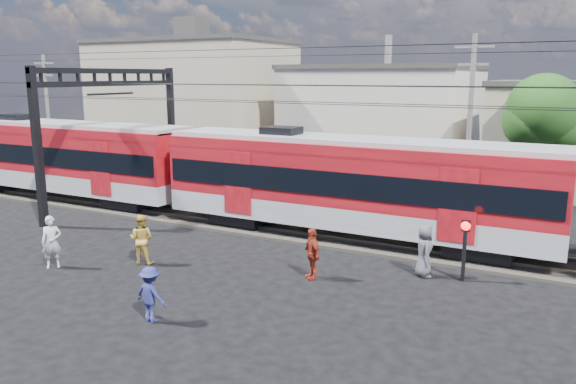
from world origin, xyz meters
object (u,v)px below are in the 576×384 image
object	(u,v)px
pedestrian_a	(52,242)
crossing_signal	(465,239)
pedestrian_c	(151,294)
commuter_train	(356,182)

from	to	relation	value
pedestrian_a	crossing_signal	size ratio (longest dim) A/B	0.90
pedestrian_c	crossing_signal	world-z (taller)	crossing_signal
commuter_train	crossing_signal	world-z (taller)	commuter_train
crossing_signal	pedestrian_a	bearing A→B (deg)	-157.79
commuter_train	crossing_signal	size ratio (longest dim) A/B	24.48
pedestrian_c	pedestrian_a	bearing A→B (deg)	-13.33
pedestrian_c	crossing_signal	distance (m)	9.95
commuter_train	crossing_signal	distance (m)	5.63
commuter_train	pedestrian_c	bearing A→B (deg)	-102.16
crossing_signal	pedestrian_c	bearing A→B (deg)	-134.31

